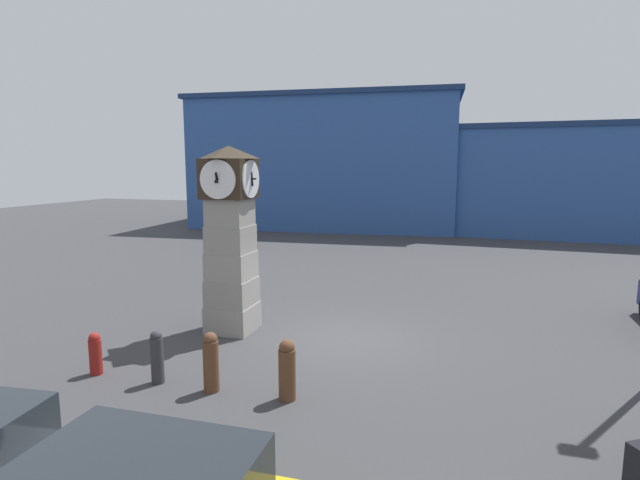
{
  "coord_description": "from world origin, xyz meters",
  "views": [
    {
      "loc": [
        2.89,
        -11.63,
        4.3
      ],
      "look_at": [
        -1.17,
        1.92,
        2.17
      ],
      "focal_mm": 28.0,
      "sensor_mm": 36.0,
      "label": 1
    }
  ],
  "objects_px": {
    "bollard_end_row": "(95,353)",
    "bench": "(241,236)",
    "bollard_far_row": "(157,356)",
    "bollard_mid_row": "(211,361)",
    "bollard_near_tower": "(287,369)",
    "clock_tower": "(231,238)"
  },
  "relations": [
    {
      "from": "bollard_far_row",
      "to": "bench",
      "type": "relative_size",
      "value": 0.67
    },
    {
      "from": "bollard_far_row",
      "to": "bollard_end_row",
      "type": "relative_size",
      "value": 1.22
    },
    {
      "from": "bollard_end_row",
      "to": "bench",
      "type": "bearing_deg",
      "value": 105.32
    },
    {
      "from": "bollard_far_row",
      "to": "bench",
      "type": "height_order",
      "value": "bollard_far_row"
    },
    {
      "from": "bollard_far_row",
      "to": "bollard_end_row",
      "type": "bearing_deg",
      "value": -179.82
    },
    {
      "from": "bollard_near_tower",
      "to": "bollard_mid_row",
      "type": "height_order",
      "value": "bollard_mid_row"
    },
    {
      "from": "bollard_mid_row",
      "to": "bollard_far_row",
      "type": "distance_m",
      "value": 1.21
    },
    {
      "from": "bollard_near_tower",
      "to": "bollard_end_row",
      "type": "xyz_separation_m",
      "value": [
        -4.2,
        -0.07,
        -0.13
      ]
    },
    {
      "from": "bollard_mid_row",
      "to": "bench",
      "type": "height_order",
      "value": "bollard_mid_row"
    },
    {
      "from": "clock_tower",
      "to": "bollard_far_row",
      "type": "xyz_separation_m",
      "value": [
        0.02,
        -3.34,
        -1.91
      ]
    },
    {
      "from": "bollard_mid_row",
      "to": "bench",
      "type": "distance_m",
      "value": 17.63
    },
    {
      "from": "clock_tower",
      "to": "bollard_far_row",
      "type": "relative_size",
      "value": 4.42
    },
    {
      "from": "bollard_mid_row",
      "to": "clock_tower",
      "type": "bearing_deg",
      "value": 110.02
    },
    {
      "from": "bollard_mid_row",
      "to": "bollard_near_tower",
      "type": "bearing_deg",
      "value": 3.44
    },
    {
      "from": "clock_tower",
      "to": "bollard_mid_row",
      "type": "bearing_deg",
      "value": -69.98
    },
    {
      "from": "clock_tower",
      "to": "bollard_end_row",
      "type": "bearing_deg",
      "value": -113.6
    },
    {
      "from": "clock_tower",
      "to": "bollard_end_row",
      "type": "xyz_separation_m",
      "value": [
        -1.46,
        -3.35,
        -2.01
      ]
    },
    {
      "from": "clock_tower",
      "to": "bollard_near_tower",
      "type": "bearing_deg",
      "value": -50.07
    },
    {
      "from": "bollard_near_tower",
      "to": "clock_tower",
      "type": "bearing_deg",
      "value": 129.93
    },
    {
      "from": "bollard_end_row",
      "to": "bench",
      "type": "xyz_separation_m",
      "value": [
        -4.42,
        16.12,
        0.07
      ]
    },
    {
      "from": "clock_tower",
      "to": "bollard_end_row",
      "type": "height_order",
      "value": "clock_tower"
    },
    {
      "from": "bollard_end_row",
      "to": "bollard_far_row",
      "type": "bearing_deg",
      "value": 0.18
    }
  ]
}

